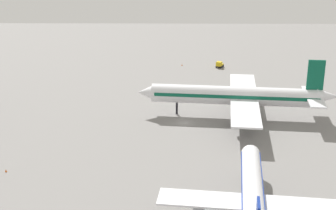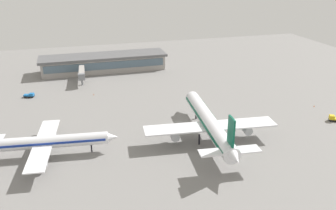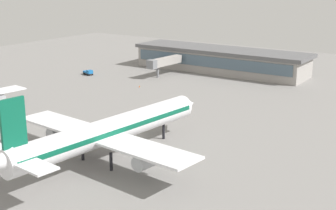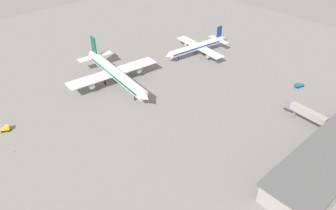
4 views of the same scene
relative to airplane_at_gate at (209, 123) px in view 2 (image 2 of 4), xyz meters
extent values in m
plane|color=gray|center=(4.92, -14.69, -6.16)|extent=(288.00, 288.00, 0.00)
cube|color=#9E9993|center=(24.64, -92.69, -2.37)|extent=(65.85, 16.45, 7.59)
cube|color=#4C6070|center=(24.64, -84.30, -1.28)|extent=(63.22, 0.30, 3.90)
cube|color=#59595B|center=(24.64, -92.69, 1.97)|extent=(68.49, 17.11, 1.30)
cylinder|color=white|center=(-0.06, -0.62, 0.00)|extent=(9.83, 46.96, 5.13)
cone|color=white|center=(-2.58, -25.37, 0.00)|extent=(5.37, 5.60, 4.88)
cone|color=white|center=(2.45, 24.13, 0.77)|extent=(4.74, 6.80, 4.11)
cube|color=#0C593F|center=(-0.06, -0.62, 0.39)|extent=(9.74, 45.11, 0.92)
cube|color=white|center=(0.17, 1.70, -0.51)|extent=(44.87, 11.91, 0.46)
cylinder|color=#A5A8AD|center=(12.53, 0.45, -2.31)|extent=(3.42, 6.32, 2.82)
cylinder|color=#A5A8AD|center=(-12.18, 2.96, -2.31)|extent=(3.42, 6.32, 2.82)
cube|color=white|center=(2.06, 20.28, 0.51)|extent=(18.07, 5.95, 0.37)
cube|color=#0C593F|center=(2.06, 20.28, 6.68)|extent=(1.00, 4.51, 8.22)
cylinder|color=black|center=(-1.71, -16.87, -4.36)|extent=(0.62, 0.62, 3.59)
cylinder|color=black|center=(4.40, 2.68, -4.36)|extent=(0.62, 0.62, 3.59)
cylinder|color=black|center=(-3.77, 3.51, -4.36)|extent=(0.62, 0.62, 3.59)
cylinder|color=white|center=(51.48, -3.44, -1.45)|extent=(35.88, 8.17, 3.92)
cone|color=white|center=(32.60, -1.16, -1.45)|extent=(4.34, 4.17, 3.73)
cube|color=navy|center=(51.48, -3.44, -1.16)|extent=(34.48, 8.08, 0.71)
cube|color=white|center=(53.25, -3.65, -1.84)|extent=(9.73, 34.33, 0.35)
cylinder|color=#A5A8AD|center=(52.11, -13.07, -3.22)|extent=(4.86, 2.70, 2.16)
cylinder|color=#A5A8AD|center=(54.38, 5.77, -3.22)|extent=(4.86, 2.70, 2.16)
cylinder|color=black|center=(39.08, -1.94, -4.79)|extent=(0.47, 0.47, 2.75)
cylinder|color=black|center=(53.93, -6.90, -4.79)|extent=(0.47, 0.47, 2.75)
cylinder|color=black|center=(54.68, -0.66, -4.79)|extent=(0.47, 0.47, 2.75)
cube|color=black|center=(61.86, -59.40, -5.61)|extent=(4.77, 3.14, 0.30)
cube|color=#1966B2|center=(60.62, -59.01, -4.86)|extent=(2.29, 2.35, 1.20)
cube|color=#3F596B|center=(59.84, -58.76, -4.62)|extent=(0.56, 1.55, 0.67)
cube|color=#1966B2|center=(62.71, -59.67, -5.16)|extent=(3.05, 2.60, 0.60)
cylinder|color=black|center=(60.10, -59.84, -5.76)|extent=(0.85, 0.53, 0.80)
cylinder|color=black|center=(60.68, -58.03, -5.76)|extent=(0.85, 0.53, 0.80)
cylinder|color=black|center=(63.04, -60.77, -5.76)|extent=(0.85, 0.53, 0.80)
cylinder|color=black|center=(63.61, -58.96, -5.76)|extent=(0.85, 0.53, 0.80)
cube|color=black|center=(-51.18, -0.44, -5.61)|extent=(3.72, 3.17, 0.30)
cube|color=gold|center=(-50.56, -0.77, -4.66)|extent=(2.48, 2.52, 1.60)
cube|color=#3F596B|center=(-49.85, -1.14, -4.34)|extent=(0.81, 1.45, 0.90)
cube|color=gold|center=(-51.98, -0.02, -5.21)|extent=(2.12, 2.33, 0.50)
cylinder|color=black|center=(-49.75, -0.12, -5.76)|extent=(0.85, 0.64, 0.80)
cylinder|color=black|center=(-50.63, -1.80, -5.76)|extent=(0.85, 0.64, 0.80)
cylinder|color=black|center=(-52.62, -0.76, -5.76)|extent=(0.85, 0.64, 0.80)
cube|color=#9E9993|center=(37.57, -75.47, -0.96)|extent=(3.61, 15.15, 2.80)
cylinder|color=slate|center=(37.93, -70.23, -4.26)|extent=(0.90, 0.90, 3.80)
cube|color=slate|center=(38.15, -66.98, -0.96)|extent=(3.28, 2.61, 3.08)
cone|color=#EA590C|center=(33.93, -54.26, -5.86)|extent=(0.44, 0.44, 0.60)
cone|color=#EA590C|center=(-53.44, -14.64, -5.86)|extent=(0.44, 0.44, 0.60)
camera|label=1|loc=(130.26, -17.74, 44.54)|focal=53.17mm
camera|label=2|loc=(43.02, 99.41, 50.08)|focal=37.76mm
camera|label=3|loc=(-59.97, 66.88, 29.89)|focal=51.01mm
camera|label=4|loc=(-69.85, -113.17, 71.41)|focal=34.32mm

